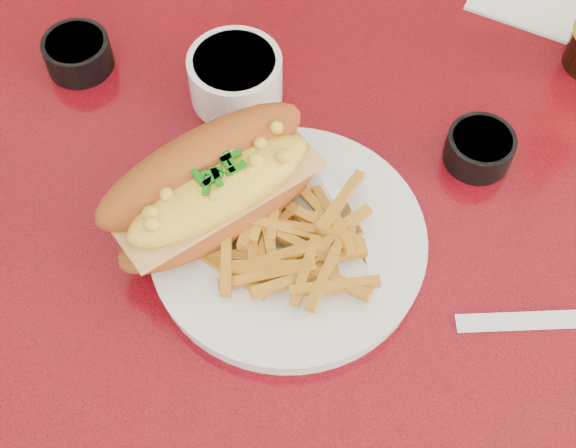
% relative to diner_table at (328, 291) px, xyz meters
% --- Properties ---
extents(diner_table, '(1.23, 0.83, 0.77)m').
position_rel_diner_table_xyz_m(diner_table, '(0.00, 0.00, 0.00)').
color(diner_table, red).
rests_on(diner_table, ground).
extents(booth_bench_far, '(1.20, 0.51, 0.90)m').
position_rel_diner_table_xyz_m(booth_bench_far, '(0.00, 0.81, -0.32)').
color(booth_bench_far, maroon).
rests_on(booth_bench_far, ground).
extents(dinner_plate, '(0.28, 0.28, 0.02)m').
position_rel_diner_table_xyz_m(dinner_plate, '(-0.03, -0.05, 0.17)').
color(dinner_plate, white).
rests_on(dinner_plate, diner_table).
extents(mac_hoagie, '(0.21, 0.22, 0.09)m').
position_rel_diner_table_xyz_m(mac_hoagie, '(-0.10, -0.03, 0.22)').
color(mac_hoagie, '#A24D1A').
rests_on(mac_hoagie, dinner_plate).
extents(fries_pile, '(0.12, 0.11, 0.03)m').
position_rel_diner_table_xyz_m(fries_pile, '(-0.03, -0.06, 0.19)').
color(fries_pile, orange).
rests_on(fries_pile, dinner_plate).
extents(fork, '(0.10, 0.15, 0.00)m').
position_rel_diner_table_xyz_m(fork, '(0.01, -0.02, 0.18)').
color(fork, silver).
rests_on(fork, dinner_plate).
extents(gravy_ramekin, '(0.10, 0.10, 0.05)m').
position_rel_diner_table_xyz_m(gravy_ramekin, '(-0.12, 0.11, 0.19)').
color(gravy_ramekin, white).
rests_on(gravy_ramekin, diner_table).
extents(sauce_cup_left, '(0.08, 0.08, 0.03)m').
position_rel_diner_table_xyz_m(sauce_cup_left, '(-0.29, 0.12, 0.18)').
color(sauce_cup_left, black).
rests_on(sauce_cup_left, diner_table).
extents(sauce_cup_right, '(0.07, 0.07, 0.03)m').
position_rel_diner_table_xyz_m(sauce_cup_right, '(0.12, 0.09, 0.18)').
color(sauce_cup_right, black).
rests_on(sauce_cup_right, diner_table).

